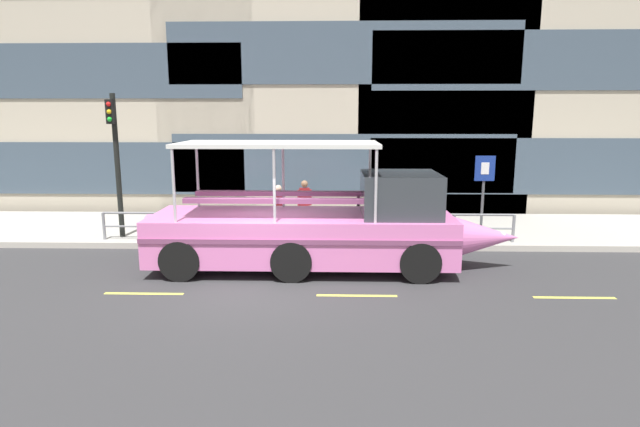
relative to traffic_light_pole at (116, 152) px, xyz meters
name	(u,v)px	position (x,y,z in m)	size (l,w,h in m)	color
ground_plane	(256,282)	(4.80, -3.78, -2.85)	(120.00, 120.00, 0.00)	#333335
sidewalk	(280,228)	(4.80, 1.82, -2.76)	(32.00, 4.80, 0.18)	#A8A59E
curb_edge	(271,246)	(4.80, -0.67, -2.76)	(32.00, 0.18, 0.18)	#B2ADA3
lane_centreline	(250,295)	(4.80, -4.66, -2.85)	(25.80, 0.12, 0.01)	#DBD64C
curb_guardrail	(306,222)	(5.85, -0.33, -2.08)	(12.58, 0.09, 0.87)	gray
traffic_light_pole	(116,152)	(0.00, 0.00, 0.00)	(0.24, 0.46, 4.43)	black
parking_sign	(484,183)	(11.25, 0.11, -0.92)	(0.60, 0.12, 2.57)	#4C4F54
duck_tour_boat	(324,228)	(6.41, -2.57, -1.76)	(9.64, 2.54, 3.29)	pink
pedestrian_near_bow	(401,203)	(8.83, 0.72, -1.65)	(0.25, 0.48, 1.69)	#47423D
pedestrian_mid_left	(305,200)	(5.71, 1.20, -1.66)	(0.47, 0.26, 1.67)	#1E2338
pedestrian_mid_right	(279,205)	(4.92, 0.40, -1.69)	(0.32, 0.40, 1.62)	#1E2338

